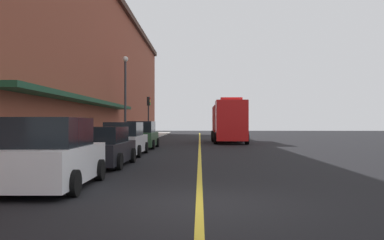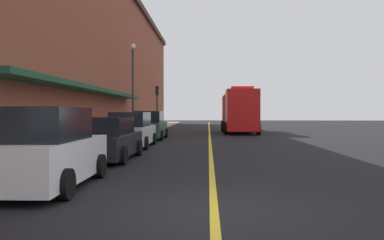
{
  "view_description": "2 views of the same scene",
  "coord_description": "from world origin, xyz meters",
  "px_view_note": "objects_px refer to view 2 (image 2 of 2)",
  "views": [
    {
      "loc": [
        0.01,
        -8.58,
        1.74
      ],
      "look_at": [
        -0.6,
        22.48,
        1.98
      ],
      "focal_mm": 36.97,
      "sensor_mm": 36.0,
      "label": 1
    },
    {
      "loc": [
        -0.11,
        -6.93,
        1.76
      ],
      "look_at": [
        -1.48,
        25.74,
        1.13
      ],
      "focal_mm": 36.12,
      "sensor_mm": 36.0,
      "label": 2
    }
  ],
  "objects_px": {
    "street_lamp_left": "(133,79)",
    "traffic_light_near": "(157,99)",
    "parked_car_1": "(106,140)",
    "parked_car_3": "(150,126)",
    "parking_meter_0": "(121,124)",
    "parked_car_0": "(44,151)",
    "fire_truck": "(239,112)",
    "parking_meter_2": "(122,124)",
    "parked_car_2": "(131,131)",
    "parking_meter_1": "(1,140)"
  },
  "relations": [
    {
      "from": "parked_car_0",
      "to": "parked_car_1",
      "type": "height_order",
      "value": "parked_car_0"
    },
    {
      "from": "parked_car_0",
      "to": "fire_truck",
      "type": "height_order",
      "value": "fire_truck"
    },
    {
      "from": "parking_meter_0",
      "to": "traffic_light_near",
      "type": "distance_m",
      "value": 16.24
    },
    {
      "from": "parked_car_3",
      "to": "parking_meter_0",
      "type": "bearing_deg",
      "value": 153.47
    },
    {
      "from": "parked_car_3",
      "to": "parking_meter_2",
      "type": "height_order",
      "value": "parked_car_3"
    },
    {
      "from": "parked_car_1",
      "to": "street_lamp_left",
      "type": "distance_m",
      "value": 16.14
    },
    {
      "from": "parking_meter_2",
      "to": "parked_car_1",
      "type": "bearing_deg",
      "value": -80.85
    },
    {
      "from": "fire_truck",
      "to": "parking_meter_0",
      "type": "height_order",
      "value": "fire_truck"
    },
    {
      "from": "parking_meter_0",
      "to": "parking_meter_2",
      "type": "distance_m",
      "value": 0.26
    },
    {
      "from": "parking_meter_0",
      "to": "parked_car_0",
      "type": "bearing_deg",
      "value": -84.25
    },
    {
      "from": "parked_car_2",
      "to": "traffic_light_near",
      "type": "bearing_deg",
      "value": 3.07
    },
    {
      "from": "parked_car_1",
      "to": "traffic_light_near",
      "type": "relative_size",
      "value": 1.05
    },
    {
      "from": "parking_meter_0",
      "to": "parking_meter_2",
      "type": "xyz_separation_m",
      "value": [
        0.0,
        0.26,
        0.0
      ]
    },
    {
      "from": "parked_car_2",
      "to": "street_lamp_left",
      "type": "height_order",
      "value": "street_lamp_left"
    },
    {
      "from": "street_lamp_left",
      "to": "traffic_light_near",
      "type": "bearing_deg",
      "value": 85.9
    },
    {
      "from": "parked_car_0",
      "to": "parking_meter_2",
      "type": "distance_m",
      "value": 14.36
    },
    {
      "from": "parked_car_3",
      "to": "traffic_light_near",
      "type": "relative_size",
      "value": 1.02
    },
    {
      "from": "parking_meter_1",
      "to": "street_lamp_left",
      "type": "distance_m",
      "value": 20.51
    },
    {
      "from": "parked_car_1",
      "to": "parked_car_3",
      "type": "distance_m",
      "value": 11.42
    },
    {
      "from": "parking_meter_1",
      "to": "parked_car_3",
      "type": "bearing_deg",
      "value": 85.17
    },
    {
      "from": "street_lamp_left",
      "to": "parked_car_3",
      "type": "bearing_deg",
      "value": -64.87
    },
    {
      "from": "fire_truck",
      "to": "parking_meter_0",
      "type": "relative_size",
      "value": 6.49
    },
    {
      "from": "fire_truck",
      "to": "street_lamp_left",
      "type": "height_order",
      "value": "street_lamp_left"
    },
    {
      "from": "parked_car_3",
      "to": "traffic_light_near",
      "type": "xyz_separation_m",
      "value": [
        -1.3,
        13.4,
        2.29
      ]
    },
    {
      "from": "traffic_light_near",
      "to": "parking_meter_2",
      "type": "bearing_deg",
      "value": -90.22
    },
    {
      "from": "fire_truck",
      "to": "street_lamp_left",
      "type": "distance_m",
      "value": 9.77
    },
    {
      "from": "parked_car_0",
      "to": "fire_truck",
      "type": "relative_size",
      "value": 0.5
    },
    {
      "from": "parked_car_0",
      "to": "fire_truck",
      "type": "distance_m",
      "value": 25.79
    },
    {
      "from": "parked_car_0",
      "to": "fire_truck",
      "type": "bearing_deg",
      "value": -15.83
    },
    {
      "from": "parked_car_0",
      "to": "parking_meter_2",
      "type": "height_order",
      "value": "parked_car_0"
    },
    {
      "from": "parking_meter_1",
      "to": "parking_meter_2",
      "type": "relative_size",
      "value": 1.0
    },
    {
      "from": "parked_car_0",
      "to": "street_lamp_left",
      "type": "relative_size",
      "value": 0.62
    },
    {
      "from": "fire_truck",
      "to": "parking_meter_2",
      "type": "distance_m",
      "value": 13.29
    },
    {
      "from": "parked_car_0",
      "to": "parked_car_2",
      "type": "xyz_separation_m",
      "value": [
        -0.1,
        10.69,
        -0.04
      ]
    },
    {
      "from": "parked_car_1",
      "to": "street_lamp_left",
      "type": "xyz_separation_m",
      "value": [
        -2.04,
        15.59,
        3.65
      ]
    },
    {
      "from": "street_lamp_left",
      "to": "parking_meter_1",
      "type": "bearing_deg",
      "value": -88.3
    },
    {
      "from": "fire_truck",
      "to": "parking_meter_1",
      "type": "height_order",
      "value": "fire_truck"
    },
    {
      "from": "parking_meter_1",
      "to": "parking_meter_2",
      "type": "bearing_deg",
      "value": 90.0
    },
    {
      "from": "parked_car_1",
      "to": "traffic_light_near",
      "type": "height_order",
      "value": "traffic_light_near"
    },
    {
      "from": "parked_car_2",
      "to": "parking_meter_0",
      "type": "height_order",
      "value": "parked_car_2"
    },
    {
      "from": "parked_car_2",
      "to": "parked_car_3",
      "type": "distance_m",
      "value": 6.05
    },
    {
      "from": "parking_meter_2",
      "to": "parked_car_3",
      "type": "bearing_deg",
      "value": 61.03
    },
    {
      "from": "parking_meter_0",
      "to": "traffic_light_near",
      "type": "height_order",
      "value": "traffic_light_near"
    },
    {
      "from": "parked_car_0",
      "to": "parking_meter_1",
      "type": "bearing_deg",
      "value": 62.82
    },
    {
      "from": "parked_car_1",
      "to": "parking_meter_0",
      "type": "relative_size",
      "value": 3.39
    },
    {
      "from": "parked_car_1",
      "to": "parked_car_2",
      "type": "relative_size",
      "value": 0.93
    },
    {
      "from": "parked_car_1",
      "to": "parking_meter_1",
      "type": "xyz_separation_m",
      "value": [
        -1.44,
        -4.64,
        0.31
      ]
    },
    {
      "from": "parked_car_0",
      "to": "parked_car_2",
      "type": "distance_m",
      "value": 10.7
    },
    {
      "from": "parked_car_3",
      "to": "fire_truck",
      "type": "height_order",
      "value": "fire_truck"
    },
    {
      "from": "parked_car_3",
      "to": "parking_meter_0",
      "type": "distance_m",
      "value": 3.04
    }
  ]
}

